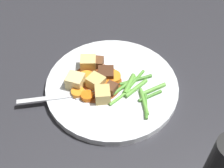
# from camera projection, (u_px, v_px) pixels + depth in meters

# --- Properties ---
(ground_plane) EXTENTS (3.00, 3.00, 0.00)m
(ground_plane) POSITION_uv_depth(u_px,v_px,m) (112.00, 89.00, 0.65)
(ground_plane) COLOR #2D2D33
(dinner_plate) EXTENTS (0.27, 0.27, 0.02)m
(dinner_plate) POSITION_uv_depth(u_px,v_px,m) (112.00, 86.00, 0.65)
(dinner_plate) COLOR white
(dinner_plate) RESTS_ON ground_plane
(stew_sauce) EXTENTS (0.11, 0.11, 0.00)m
(stew_sauce) POSITION_uv_depth(u_px,v_px,m) (96.00, 82.00, 0.64)
(stew_sauce) COLOR brown
(stew_sauce) RESTS_ON dinner_plate
(carrot_slice_0) EXTENTS (0.04, 0.04, 0.01)m
(carrot_slice_0) POSITION_uv_depth(u_px,v_px,m) (106.00, 86.00, 0.63)
(carrot_slice_0) COLOR orange
(carrot_slice_0) RESTS_ON dinner_plate
(carrot_slice_1) EXTENTS (0.04, 0.04, 0.01)m
(carrot_slice_1) POSITION_uv_depth(u_px,v_px,m) (78.00, 92.00, 0.62)
(carrot_slice_1) COLOR orange
(carrot_slice_1) RESTS_ON dinner_plate
(carrot_slice_2) EXTENTS (0.04, 0.04, 0.01)m
(carrot_slice_2) POSITION_uv_depth(u_px,v_px,m) (87.00, 77.00, 0.65)
(carrot_slice_2) COLOR orange
(carrot_slice_2) RESTS_ON dinner_plate
(carrot_slice_3) EXTENTS (0.05, 0.05, 0.01)m
(carrot_slice_3) POSITION_uv_depth(u_px,v_px,m) (113.00, 77.00, 0.64)
(carrot_slice_3) COLOR orange
(carrot_slice_3) RESTS_ON dinner_plate
(carrot_slice_4) EXTENTS (0.03, 0.03, 0.01)m
(carrot_slice_4) POSITION_uv_depth(u_px,v_px,m) (87.00, 96.00, 0.61)
(carrot_slice_4) COLOR orange
(carrot_slice_4) RESTS_ON dinner_plate
(potato_chunk_0) EXTENTS (0.04, 0.04, 0.03)m
(potato_chunk_0) POSITION_uv_depth(u_px,v_px,m) (75.00, 81.00, 0.63)
(potato_chunk_0) COLOR #EAD68C
(potato_chunk_0) RESTS_ON dinner_plate
(potato_chunk_1) EXTENTS (0.03, 0.04, 0.03)m
(potato_chunk_1) POSITION_uv_depth(u_px,v_px,m) (103.00, 95.00, 0.60)
(potato_chunk_1) COLOR #DBBC6B
(potato_chunk_1) RESTS_ON dinner_plate
(potato_chunk_2) EXTENTS (0.04, 0.03, 0.03)m
(potato_chunk_2) POSITION_uv_depth(u_px,v_px,m) (88.00, 63.00, 0.66)
(potato_chunk_2) COLOR #E5CC7A
(potato_chunk_2) RESTS_ON dinner_plate
(potato_chunk_3) EXTENTS (0.04, 0.04, 0.03)m
(potato_chunk_3) POSITION_uv_depth(u_px,v_px,m) (96.00, 82.00, 0.62)
(potato_chunk_3) COLOR #DBBC6B
(potato_chunk_3) RESTS_ON dinner_plate
(meat_chunk_0) EXTENTS (0.03, 0.03, 0.02)m
(meat_chunk_0) POSITION_uv_depth(u_px,v_px,m) (111.00, 89.00, 0.62)
(meat_chunk_0) COLOR #56331E
(meat_chunk_0) RESTS_ON dinner_plate
(meat_chunk_1) EXTENTS (0.02, 0.03, 0.02)m
(meat_chunk_1) POSITION_uv_depth(u_px,v_px,m) (98.00, 63.00, 0.67)
(meat_chunk_1) COLOR brown
(meat_chunk_1) RESTS_ON dinner_plate
(meat_chunk_2) EXTENTS (0.04, 0.03, 0.02)m
(meat_chunk_2) POSITION_uv_depth(u_px,v_px,m) (106.00, 74.00, 0.64)
(meat_chunk_2) COLOR #4C2B19
(meat_chunk_2) RESTS_ON dinner_plate
(green_bean_0) EXTENTS (0.05, 0.05, 0.01)m
(green_bean_0) POSITION_uv_depth(u_px,v_px,m) (124.00, 86.00, 0.63)
(green_bean_0) COLOR #599E38
(green_bean_0) RESTS_ON dinner_plate
(green_bean_1) EXTENTS (0.04, 0.05, 0.01)m
(green_bean_1) POSITION_uv_depth(u_px,v_px,m) (120.00, 97.00, 0.61)
(green_bean_1) COLOR #66AD42
(green_bean_1) RESTS_ON dinner_plate
(green_bean_2) EXTENTS (0.05, 0.03, 0.01)m
(green_bean_2) POSITION_uv_depth(u_px,v_px,m) (150.00, 96.00, 0.61)
(green_bean_2) COLOR #4C8E33
(green_bean_2) RESTS_ON dinner_plate
(green_bean_3) EXTENTS (0.05, 0.04, 0.01)m
(green_bean_3) POSITION_uv_depth(u_px,v_px,m) (154.00, 89.00, 0.63)
(green_bean_3) COLOR #66AD42
(green_bean_3) RESTS_ON dinner_plate
(green_bean_4) EXTENTS (0.01, 0.06, 0.01)m
(green_bean_4) POSITION_uv_depth(u_px,v_px,m) (146.00, 106.00, 0.60)
(green_bean_4) COLOR #4C8E33
(green_bean_4) RESTS_ON dinner_plate
(green_bean_5) EXTENTS (0.04, 0.06, 0.01)m
(green_bean_5) POSITION_uv_depth(u_px,v_px,m) (136.00, 80.00, 0.64)
(green_bean_5) COLOR #599E38
(green_bean_5) RESTS_ON dinner_plate
(green_bean_6) EXTENTS (0.05, 0.05, 0.01)m
(green_bean_6) POSITION_uv_depth(u_px,v_px,m) (136.00, 88.00, 0.63)
(green_bean_6) COLOR #66AD42
(green_bean_6) RESTS_ON dinner_plate
(green_bean_7) EXTENTS (0.07, 0.04, 0.01)m
(green_bean_7) POSITION_uv_depth(u_px,v_px,m) (136.00, 80.00, 0.64)
(green_bean_7) COLOR #4C8E33
(green_bean_7) RESTS_ON dinner_plate
(green_bean_8) EXTENTS (0.02, 0.05, 0.01)m
(green_bean_8) POSITION_uv_depth(u_px,v_px,m) (129.00, 82.00, 0.64)
(green_bean_8) COLOR #66AD42
(green_bean_8) RESTS_ON dinner_plate
(green_bean_9) EXTENTS (0.02, 0.06, 0.01)m
(green_bean_9) POSITION_uv_depth(u_px,v_px,m) (144.00, 101.00, 0.60)
(green_bean_9) COLOR #66AD42
(green_bean_9) RESTS_ON dinner_plate
(fork) EXTENTS (0.17, 0.06, 0.00)m
(fork) POSITION_uv_depth(u_px,v_px,m) (65.00, 96.00, 0.62)
(fork) COLOR silver
(fork) RESTS_ON dinner_plate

